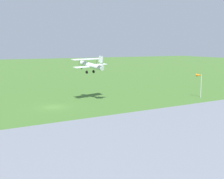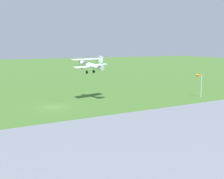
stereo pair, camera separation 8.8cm
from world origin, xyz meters
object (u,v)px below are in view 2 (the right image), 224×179
object	(u,v)px
person_crossing_taxiway	(147,131)
person_beside_truck	(208,122)
biplane	(91,65)
windsock	(200,77)
person_at_fence_line	(210,129)
person_walking_on_apron	(60,149)
person_watching_takeoff	(224,132)

from	to	relation	value
person_crossing_taxiway	person_beside_truck	bearing A→B (deg)	178.45
biplane	windsock	distance (m)	23.76
person_crossing_taxiway	person_at_fence_line	size ratio (longest dim) A/B	0.94
person_crossing_taxiway	person_walking_on_apron	world-z (taller)	person_walking_on_apron
person_at_fence_line	person_crossing_taxiway	bearing A→B (deg)	-21.88
person_crossing_taxiway	windsock	size ratio (longest dim) A/B	0.32
biplane	person_crossing_taxiway	bearing A→B (deg)	81.17
person_walking_on_apron	biplane	bearing A→B (deg)	-119.15
person_walking_on_apron	person_at_fence_line	bearing A→B (deg)	175.44
person_watching_takeoff	person_beside_truck	bearing A→B (deg)	-110.57
biplane	person_walking_on_apron	bearing A→B (deg)	60.85
biplane	person_crossing_taxiway	size ratio (longest dim) A/B	4.67
biplane	person_watching_takeoff	size ratio (longest dim) A/B	5.11
biplane	person_beside_truck	size ratio (longest dim) A/B	4.81
person_crossing_taxiway	windsock	bearing A→B (deg)	-144.34
person_at_fence_line	person_watching_takeoff	size ratio (longest dim) A/B	1.16
person_crossing_taxiway	person_walking_on_apron	size ratio (longest dim) A/B	0.96
person_crossing_taxiway	person_at_fence_line	xyz separation A→B (m)	(-7.53, 3.02, 0.06)
person_beside_truck	person_at_fence_line	world-z (taller)	person_at_fence_line
person_beside_truck	person_walking_on_apron	bearing A→B (deg)	3.19
biplane	person_at_fence_line	xyz separation A→B (m)	(-3.30, 30.21, -6.44)
person_beside_truck	person_walking_on_apron	distance (m)	21.81
biplane	person_walking_on_apron	size ratio (longest dim) A/B	4.50
windsock	person_watching_takeoff	bearing A→B (deg)	52.61
biplane	person_crossing_taxiway	distance (m)	28.27
biplane	person_beside_truck	world-z (taller)	biplane
person_walking_on_apron	windsock	size ratio (longest dim) A/B	0.33
person_beside_truck	person_watching_takeoff	xyz separation A→B (m)	(1.61, 4.30, -0.05)
person_at_fence_line	windsock	xyz separation A→B (m)	(-18.80, -21.91, 3.71)
person_watching_takeoff	windsock	world-z (taller)	windsock
person_watching_takeoff	person_at_fence_line	bearing A→B (deg)	-60.63
person_watching_takeoff	person_walking_on_apron	world-z (taller)	person_walking_on_apron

